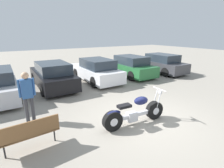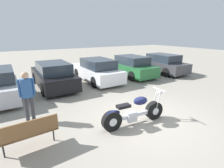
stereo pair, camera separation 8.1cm
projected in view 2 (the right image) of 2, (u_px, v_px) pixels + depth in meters
The scene contains 8 objects.
ground_plane at pixel (143, 118), 6.34m from camera, with size 60.00×60.00×0.00m, color gray.
motorcycle at pixel (134, 113), 5.82m from camera, with size 2.36×0.62×1.10m.
parked_car_black at pixel (53, 76), 9.86m from camera, with size 1.81×4.37×1.43m.
parked_car_white at pixel (97, 71), 11.17m from camera, with size 1.81×4.37×1.43m.
parked_car_green at pixel (130, 66), 12.57m from camera, with size 1.81×4.37×1.43m.
parked_car_dark_grey at pixel (161, 64), 13.61m from camera, with size 1.81×4.37×1.43m.
park_bench at pixel (29, 132), 4.48m from camera, with size 1.46×0.51×0.89m.
person_standing at pixel (27, 92), 5.88m from camera, with size 0.52×0.24×1.76m.
Camera 2 is at (-3.95, -4.30, 2.98)m, focal length 28.00 mm.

